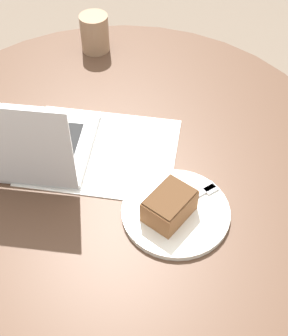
% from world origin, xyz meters
% --- Properties ---
extents(ground_plane, '(12.00, 12.00, 0.00)m').
position_xyz_m(ground_plane, '(0.00, 0.00, 0.00)').
color(ground_plane, '#6B5B4C').
extents(dining_table, '(1.07, 1.07, 0.71)m').
position_xyz_m(dining_table, '(0.00, 0.00, 0.56)').
color(dining_table, '#4C3323').
rests_on(dining_table, ground_plane).
extents(paper_document, '(0.35, 0.28, 0.00)m').
position_xyz_m(paper_document, '(-0.03, -0.01, 0.71)').
color(paper_document, white).
rests_on(paper_document, dining_table).
extents(plate, '(0.22, 0.22, 0.01)m').
position_xyz_m(plate, '(0.16, -0.15, 0.71)').
color(plate, silver).
rests_on(plate, dining_table).
extents(cake_slice, '(0.11, 0.12, 0.06)m').
position_xyz_m(cake_slice, '(0.15, -0.16, 0.75)').
color(cake_slice, brown).
rests_on(cake_slice, plate).
extents(fork, '(0.14, 0.14, 0.00)m').
position_xyz_m(fork, '(0.19, -0.12, 0.72)').
color(fork, silver).
rests_on(fork, plate).
extents(coffee_glass, '(0.08, 0.08, 0.11)m').
position_xyz_m(coffee_glass, '(-0.16, 0.38, 0.76)').
color(coffee_glass, '#997556').
rests_on(coffee_glass, dining_table).
extents(laptop, '(0.36, 0.27, 0.22)m').
position_xyz_m(laptop, '(-0.22, -0.06, 0.74)').
color(laptop, silver).
rests_on(laptop, dining_table).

